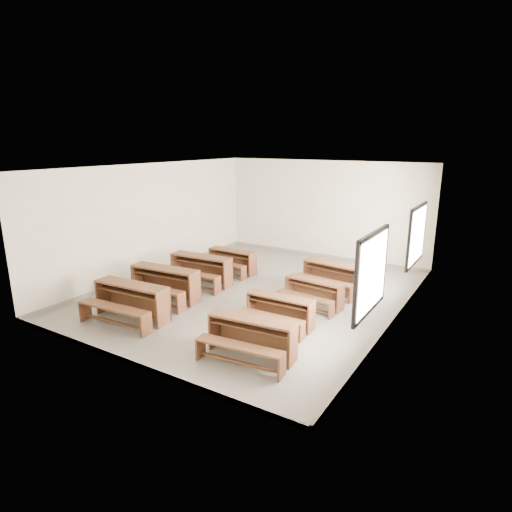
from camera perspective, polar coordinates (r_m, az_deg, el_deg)
The scene contains 9 objects.
room at distance 10.46m, azimuth 0.42°, elevation 5.99°, with size 8.50×8.50×3.20m.
desk_set_0 at distance 9.76m, azimuth -16.43°, elevation -5.51°, with size 1.84×1.04×0.80m.
desk_set_1 at distance 10.73m, azimuth -12.20°, elevation -3.33°, with size 1.87×1.08×0.81m.
desk_set_2 at distance 11.73m, azimuth -7.47°, elevation -1.56°, with size 1.82×1.03×0.79m.
desk_set_3 at distance 12.71m, azimuth -3.32°, elevation -0.46°, with size 1.52×0.82×0.67m.
desk_set_4 at distance 7.82m, azimuth -0.70°, elevation -10.45°, with size 1.70×1.00×0.73m.
desk_set_5 at distance 9.06m, azimuth 3.13°, elevation -7.07°, with size 1.48×0.79×0.66m.
desk_set_6 at distance 10.20m, azimuth 7.62°, elevation -4.65°, with size 1.50×0.88×0.64m.
desk_set_7 at distance 11.30m, azimuth 10.16°, elevation -2.52°, with size 1.71×1.03×0.73m.
Camera 1 is at (5.45, -8.82, 3.81)m, focal length 30.00 mm.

